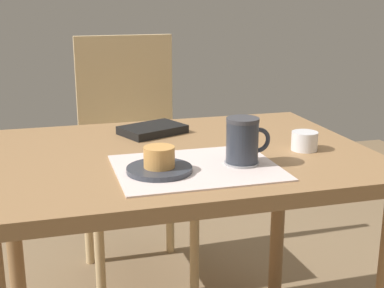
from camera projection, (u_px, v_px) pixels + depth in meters
dining_table at (177, 182)px, 1.44m from camera, size 1.02×0.74×0.70m
wooden_chair at (132, 150)px, 2.11m from camera, size 0.43×0.43×0.95m
placemat at (197, 168)px, 1.28m from camera, size 0.39×0.30×0.00m
pastry_plate at (159, 169)px, 1.24m from camera, size 0.15×0.15×0.01m
pastry at (159, 157)px, 1.23m from camera, size 0.07×0.07×0.05m
coffee_coaster at (242, 163)px, 1.30m from camera, size 0.09×0.09×0.00m
coffee_mug at (243, 140)px, 1.28m from camera, size 0.11×0.08×0.11m
sugar_bowl at (304, 141)px, 1.42m from camera, size 0.07×0.07×0.05m
small_book at (153, 130)px, 1.60m from camera, size 0.21×0.18×0.02m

